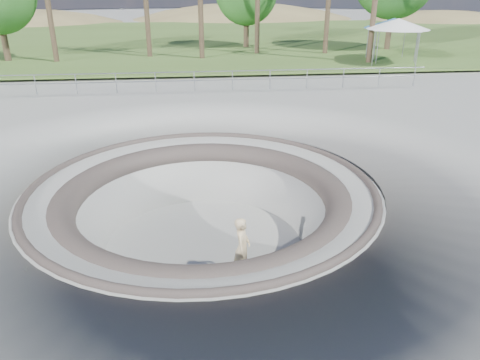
{
  "coord_description": "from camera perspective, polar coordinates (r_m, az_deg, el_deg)",
  "views": [
    {
      "loc": [
        -0.23,
        -12.52,
        5.69
      ],
      "look_at": [
        1.19,
        0.69,
        -0.1
      ],
      "focal_mm": 35.0,
      "sensor_mm": 36.0,
      "label": 1
    }
  ],
  "objects": [
    {
      "name": "canopy_white",
      "position": [
        33.97,
        18.74,
        17.56
      ],
      "size": [
        5.3,
        5.3,
        2.91
      ],
      "color": "gray",
      "rests_on": "ground"
    },
    {
      "name": "skater",
      "position": [
        12.58,
        0.28,
        -8.26
      ],
      "size": [
        0.58,
        0.73,
        1.75
      ],
      "primitive_type": "imported",
      "rotation": [
        0.0,
        0.0,
        1.3
      ],
      "color": "beige",
      "rests_on": "skateboard"
    },
    {
      "name": "canopy_blue",
      "position": [
        35.27,
        18.25,
        17.67
      ],
      "size": [
        5.57,
        5.57,
        2.83
      ],
      "color": "gray",
      "rests_on": "ground"
    },
    {
      "name": "skateboard",
      "position": [
        13.07,
        0.27,
        -11.6
      ],
      "size": [
        0.81,
        0.24,
        0.08
      ],
      "color": "olive",
      "rests_on": "ground"
    },
    {
      "name": "ground",
      "position": [
        13.75,
        -4.62,
        -0.97
      ],
      "size": [
        180.0,
        180.0,
        0.0
      ],
      "primitive_type": "plane",
      "color": "gray",
      "rests_on": "ground"
    },
    {
      "name": "skate_bowl",
      "position": [
        14.6,
        -4.39,
        -7.52
      ],
      "size": [
        14.0,
        14.0,
        4.1
      ],
      "color": "gray",
      "rests_on": "ground"
    },
    {
      "name": "distant_hills",
      "position": [
        70.95,
        -2.86,
        13.2
      ],
      "size": [
        103.2,
        45.0,
        28.6
      ],
      "color": "brown",
      "rests_on": "ground"
    },
    {
      "name": "safety_railing",
      "position": [
        25.02,
        -5.59,
        11.92
      ],
      "size": [
        25.0,
        0.06,
        1.03
      ],
      "color": "gray",
      "rests_on": "ground"
    },
    {
      "name": "grass_strip",
      "position": [
        46.84,
        -6.05,
        16.72
      ],
      "size": [
        180.0,
        36.0,
        0.12
      ],
      "color": "#446026",
      "rests_on": "ground"
    }
  ]
}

